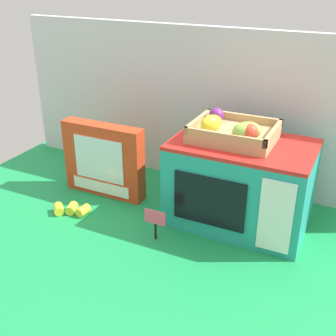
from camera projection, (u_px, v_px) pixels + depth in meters
ground_plane at (187, 208)px, 1.50m from camera, size 1.70×1.70×0.00m
display_back_panel at (215, 109)px, 1.57m from camera, size 1.61×0.03×0.58m
toy_microwave at (240, 183)px, 1.37m from camera, size 0.43×0.28×0.28m
food_groups_crate at (234, 132)px, 1.31m from camera, size 0.25×0.21×0.08m
cookie_set_box at (104, 160)px, 1.54m from camera, size 0.31×0.06×0.26m
price_sign at (155, 220)px, 1.30m from camera, size 0.07×0.01×0.10m
loose_toy_banana at (71, 209)px, 1.46m from camera, size 0.13×0.08×0.03m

